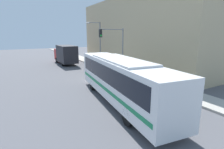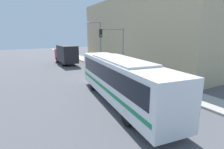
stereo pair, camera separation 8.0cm
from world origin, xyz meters
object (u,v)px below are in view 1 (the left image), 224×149
at_px(traffic_light_pole, 115,43).
at_px(parking_meter, 121,67).
at_px(fire_hydrant, 154,82).
at_px(delivery_truck, 65,54).
at_px(street_lamp, 99,40).
at_px(pedestrian_near_corner, 110,62).
at_px(city_bus, 120,77).

relative_size(traffic_light_pole, parking_meter, 4.38).
bearing_deg(fire_hydrant, parking_meter, 90.00).
xyz_separation_m(delivery_truck, parking_meter, (3.85, -11.63, -0.71)).
distance_m(street_lamp, pedestrian_near_corner, 4.18).
bearing_deg(parking_meter, traffic_light_pole, -169.12).
bearing_deg(pedestrian_near_corner, traffic_light_pole, -110.42).
xyz_separation_m(parking_meter, street_lamp, (-0.04, 6.36, 3.09)).
distance_m(traffic_light_pole, street_lamp, 6.60).
height_order(traffic_light_pole, parking_meter, traffic_light_pole).
bearing_deg(delivery_truck, parking_meter, -71.71).
height_order(delivery_truck, street_lamp, street_lamp).
bearing_deg(street_lamp, traffic_light_pole, -97.88).
xyz_separation_m(city_bus, street_lamp, (4.95, 14.17, 2.19)).
bearing_deg(city_bus, traffic_light_pole, 69.15).
xyz_separation_m(traffic_light_pole, street_lamp, (0.90, 6.54, 0.15)).
relative_size(fire_hydrant, parking_meter, 0.57).
height_order(traffic_light_pole, street_lamp, street_lamp).
distance_m(city_bus, pedestrian_near_corner, 12.54).
height_order(city_bus, traffic_light_pole, traffic_light_pole).
height_order(fire_hydrant, street_lamp, street_lamp).
bearing_deg(delivery_truck, traffic_light_pole, -76.19).
distance_m(city_bus, parking_meter, 9.31).
relative_size(parking_meter, pedestrian_near_corner, 0.68).
xyz_separation_m(delivery_truck, street_lamp, (3.81, -5.27, 2.38)).
height_order(street_lamp, pedestrian_near_corner, street_lamp).
relative_size(city_bus, parking_meter, 9.67).
bearing_deg(traffic_light_pole, pedestrian_near_corner, 69.58).
distance_m(traffic_light_pole, parking_meter, 3.09).
bearing_deg(delivery_truck, street_lamp, -54.17).
distance_m(delivery_truck, pedestrian_near_corner, 9.22).
bearing_deg(street_lamp, pedestrian_near_corner, -80.99).
distance_m(delivery_truck, traffic_light_pole, 12.37).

